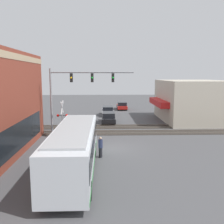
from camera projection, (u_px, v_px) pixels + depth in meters
The scene contains 12 objects.
ground_plane at pixel (113, 148), 22.13m from camera, with size 120.00×120.00×0.00m, color #4C4C4F.
shop_building at pixel (191, 101), 35.34m from camera, with size 11.32×9.49×5.69m.
city_bus at pixel (75, 147), 16.55m from camera, with size 11.37×2.59×3.06m.
traffic_signal_gantry at pixel (76, 86), 25.42m from camera, with size 0.42×8.55×7.11m.
crossing_signal at pixel (62, 115), 25.78m from camera, with size 1.41×1.18×3.81m.
rail_track_near at pixel (111, 132), 28.06m from camera, with size 2.60×60.00×0.15m.
rail_track_far at pixel (111, 127), 31.22m from camera, with size 2.60×60.00×0.15m.
parked_car_black at pixel (108, 118), 33.81m from camera, with size 4.51×1.82×1.46m.
parked_car_silver at pixel (108, 111), 40.19m from camera, with size 4.76×1.82×1.47m.
parked_car_red at pixel (122, 106), 46.93m from camera, with size 4.36×1.82×1.43m.
pedestrian_near_bus at pixel (100, 147), 19.55m from camera, with size 0.34×0.34×1.66m.
pedestrian_at_crossing at pixel (61, 129), 25.96m from camera, with size 0.34×0.34×1.63m.
Camera 1 is at (-21.40, 0.87, 6.45)m, focal length 40.00 mm.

